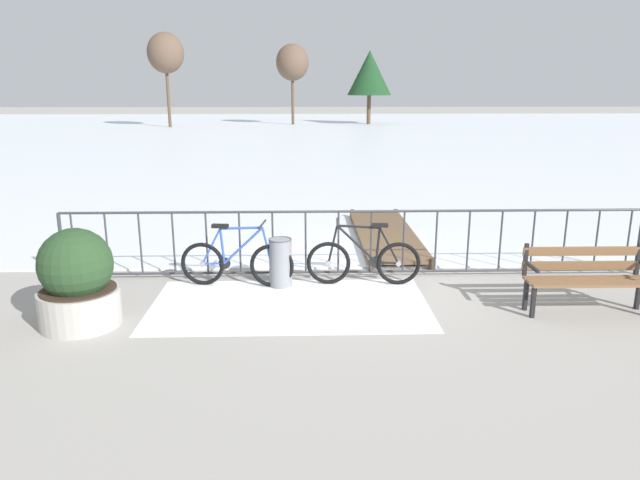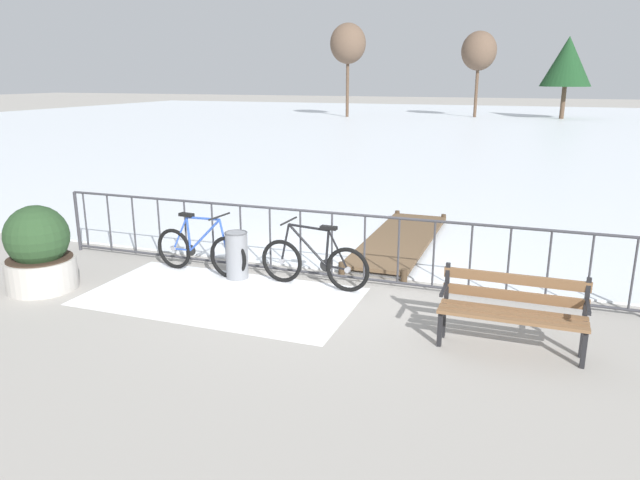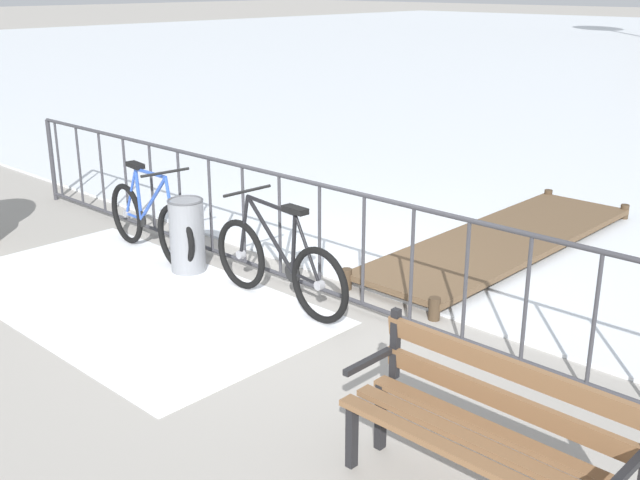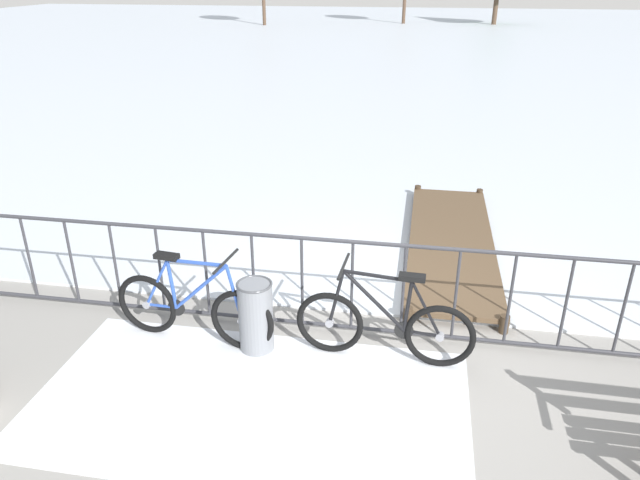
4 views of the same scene
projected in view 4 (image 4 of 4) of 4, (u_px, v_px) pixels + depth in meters
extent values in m
plane|color=#9E9991|center=(375.00, 336.00, 6.08)|extent=(160.00, 160.00, 0.00)
cube|color=silver|center=(424.00, 39.00, 31.47)|extent=(80.00, 56.00, 0.03)
cube|color=white|center=(250.00, 401.00, 5.17)|extent=(3.79, 2.05, 0.01)
cylinder|color=#38383D|center=(379.00, 244.00, 5.65)|extent=(9.00, 0.04, 0.04)
cylinder|color=#38383D|center=(375.00, 329.00, 6.05)|extent=(9.00, 0.04, 0.04)
cylinder|color=#38383D|center=(29.00, 258.00, 6.45)|extent=(0.03, 0.03, 0.97)
cylinder|color=#38383D|center=(72.00, 262.00, 6.37)|extent=(0.03, 0.03, 0.97)
cylinder|color=#38383D|center=(115.00, 266.00, 6.29)|extent=(0.03, 0.03, 0.97)
cylinder|color=#38383D|center=(160.00, 269.00, 6.21)|extent=(0.03, 0.03, 0.97)
cylinder|color=#38383D|center=(206.00, 273.00, 6.13)|extent=(0.03, 0.03, 0.97)
cylinder|color=#38383D|center=(254.00, 277.00, 6.05)|extent=(0.03, 0.03, 0.97)
cylinder|color=#38383D|center=(302.00, 282.00, 5.97)|extent=(0.03, 0.03, 0.97)
cylinder|color=#38383D|center=(352.00, 286.00, 5.89)|extent=(0.03, 0.03, 0.97)
cylinder|color=#38383D|center=(403.00, 290.00, 5.81)|extent=(0.03, 0.03, 0.97)
cylinder|color=#38383D|center=(456.00, 295.00, 5.73)|extent=(0.03, 0.03, 0.97)
cylinder|color=#38383D|center=(510.00, 300.00, 5.65)|extent=(0.03, 0.03, 0.97)
cylinder|color=#38383D|center=(566.00, 304.00, 5.57)|extent=(0.03, 0.03, 0.97)
cylinder|color=#38383D|center=(623.00, 309.00, 5.48)|extent=(0.03, 0.03, 0.97)
torus|color=black|center=(440.00, 336.00, 5.49)|extent=(0.66, 0.09, 0.66)
cylinder|color=gray|center=(440.00, 336.00, 5.49)|extent=(0.08, 0.06, 0.08)
torus|color=black|center=(330.00, 323.00, 5.71)|extent=(0.66, 0.09, 0.66)
cylinder|color=gray|center=(330.00, 323.00, 5.71)|extent=(0.08, 0.06, 0.08)
cylinder|color=black|center=(408.00, 306.00, 5.44)|extent=(0.08, 0.04, 0.53)
cylinder|color=black|center=(374.00, 301.00, 5.50)|extent=(0.61, 0.07, 0.59)
cylinder|color=black|center=(377.00, 276.00, 5.38)|extent=(0.63, 0.07, 0.07)
cylinder|color=black|center=(422.00, 333.00, 5.52)|extent=(0.34, 0.05, 0.05)
cylinder|color=black|center=(426.00, 309.00, 5.41)|extent=(0.32, 0.04, 0.56)
cylinder|color=black|center=(336.00, 297.00, 5.57)|extent=(0.16, 0.04, 0.59)
cube|color=black|center=(412.00, 277.00, 5.31)|extent=(0.24, 0.11, 0.05)
cylinder|color=black|center=(344.00, 266.00, 5.42)|extent=(0.05, 0.52, 0.03)
cylinder|color=black|center=(404.00, 330.00, 5.55)|extent=(0.18, 0.03, 0.18)
torus|color=black|center=(147.00, 304.00, 6.02)|extent=(0.66, 0.14, 0.66)
cylinder|color=gray|center=(147.00, 304.00, 6.02)|extent=(0.09, 0.07, 0.08)
torus|color=black|center=(242.00, 320.00, 5.74)|extent=(0.66, 0.14, 0.66)
cylinder|color=gray|center=(242.00, 320.00, 5.74)|extent=(0.09, 0.07, 0.08)
cylinder|color=#2D51B2|center=(172.00, 284.00, 5.82)|extent=(0.08, 0.04, 0.53)
cylinder|color=#2D51B2|center=(201.00, 287.00, 5.73)|extent=(0.61, 0.11, 0.59)
cylinder|color=#2D51B2|center=(196.00, 263.00, 5.62)|extent=(0.63, 0.11, 0.07)
cylinder|color=#2D51B2|center=(162.00, 306.00, 5.97)|extent=(0.34, 0.07, 0.05)
cylinder|color=#2D51B2|center=(157.00, 283.00, 5.87)|extent=(0.32, 0.07, 0.56)
cylinder|color=#2D51B2|center=(234.00, 294.00, 5.64)|extent=(0.16, 0.05, 0.59)
cube|color=black|center=(167.00, 256.00, 5.70)|extent=(0.25, 0.13, 0.05)
cylinder|color=black|center=(226.00, 261.00, 5.51)|extent=(0.09, 0.52, 0.03)
cylinder|color=black|center=(176.00, 308.00, 5.92)|extent=(0.18, 0.04, 0.18)
cylinder|color=gray|center=(256.00, 317.00, 5.75)|extent=(0.34, 0.34, 0.72)
torus|color=#494A4E|center=(254.00, 284.00, 5.60)|extent=(0.35, 0.35, 0.02)
cube|color=brown|center=(451.00, 241.00, 7.91)|extent=(1.10, 3.88, 0.06)
cylinder|color=#433323|center=(408.00, 315.00, 6.26)|extent=(0.10, 0.10, 0.20)
cylinder|color=#433323|center=(504.00, 324.00, 6.10)|extent=(0.10, 0.10, 0.20)
cylinder|color=#433323|center=(418.00, 192.00, 9.73)|extent=(0.10, 0.10, 0.20)
cylinder|color=#433323|center=(479.00, 195.00, 9.57)|extent=(0.10, 0.10, 0.20)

